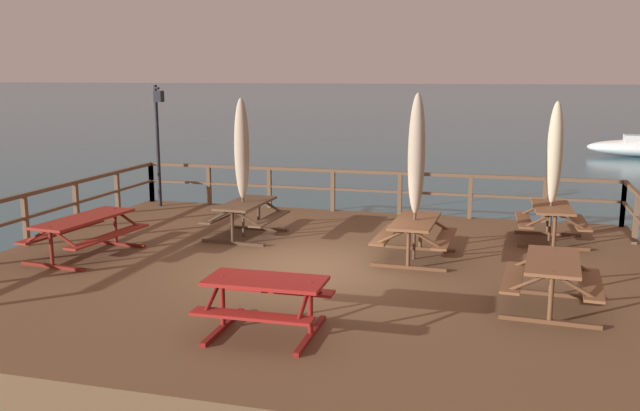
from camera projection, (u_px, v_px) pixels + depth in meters
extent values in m
plane|color=#2D5B6B|center=(309.00, 307.00, 12.68)|extent=(600.00, 600.00, 0.00)
cube|color=brown|center=(308.00, 287.00, 12.61)|extent=(12.39, 10.65, 0.77)
cube|color=brown|center=(366.00, 172.00, 17.23)|extent=(12.09, 0.09, 0.08)
cube|color=brown|center=(366.00, 190.00, 17.32)|extent=(12.09, 0.07, 0.06)
cube|color=brown|center=(151.00, 183.00, 18.91)|extent=(0.10, 0.10, 1.05)
cube|color=brown|center=(209.00, 185.00, 18.46)|extent=(0.10, 0.10, 1.05)
cube|color=brown|center=(269.00, 188.00, 18.01)|extent=(0.10, 0.10, 1.05)
cube|color=brown|center=(333.00, 191.00, 17.56)|extent=(0.10, 0.10, 1.05)
cube|color=brown|center=(400.00, 194.00, 17.11)|extent=(0.10, 0.10, 1.05)
cube|color=brown|center=(470.00, 197.00, 16.66)|extent=(0.10, 0.10, 1.05)
cube|color=brown|center=(545.00, 201.00, 16.21)|extent=(0.10, 0.10, 1.05)
cube|color=brown|center=(623.00, 204.00, 15.75)|extent=(0.10, 0.10, 1.05)
cube|color=brown|center=(23.00, 195.00, 13.91)|extent=(0.09, 10.35, 0.08)
cube|color=brown|center=(25.00, 218.00, 14.00)|extent=(0.07, 10.35, 0.06)
cube|color=brown|center=(25.00, 221.00, 14.01)|extent=(0.10, 0.10, 1.05)
cube|color=brown|center=(76.00, 205.00, 15.65)|extent=(0.10, 0.10, 1.05)
cube|color=brown|center=(117.00, 193.00, 17.28)|extent=(0.10, 0.10, 1.05)
cube|color=brown|center=(151.00, 183.00, 18.91)|extent=(0.10, 0.10, 1.05)
cube|color=brown|center=(636.00, 219.00, 14.12)|extent=(0.10, 0.10, 1.05)
cube|color=brown|center=(623.00, 204.00, 15.75)|extent=(0.10, 0.10, 1.05)
cube|color=brown|center=(246.00, 203.00, 14.73)|extent=(0.83, 1.79, 0.05)
cube|color=brown|center=(270.00, 219.00, 14.62)|extent=(0.35, 1.77, 0.04)
cube|color=brown|center=(223.00, 215.00, 14.95)|extent=(0.35, 1.77, 0.04)
cube|color=#432F1F|center=(233.00, 243.00, 14.20)|extent=(1.40, 0.13, 0.06)
cylinder|color=#432F1F|center=(233.00, 227.00, 14.14)|extent=(0.07, 0.07, 0.74)
cylinder|color=#432F1F|center=(245.00, 217.00, 14.02)|extent=(0.63, 0.08, 0.37)
cylinder|color=#432F1F|center=(220.00, 216.00, 14.18)|extent=(0.63, 0.08, 0.37)
cube|color=#432F1F|center=(259.00, 229.00, 15.52)|extent=(1.40, 0.13, 0.06)
cylinder|color=#432F1F|center=(259.00, 214.00, 15.46)|extent=(0.07, 0.07, 0.74)
cylinder|color=#432F1F|center=(270.00, 205.00, 15.33)|extent=(0.63, 0.08, 0.37)
cylinder|color=#432F1F|center=(247.00, 204.00, 15.50)|extent=(0.63, 0.08, 0.37)
cube|color=brown|center=(552.00, 207.00, 14.29)|extent=(0.83, 1.66, 0.05)
cube|color=brown|center=(580.00, 222.00, 14.23)|extent=(0.35, 1.64, 0.04)
cube|color=brown|center=(524.00, 220.00, 14.47)|extent=(0.35, 1.64, 0.04)
cube|color=brown|center=(553.00, 247.00, 13.82)|extent=(1.40, 0.14, 0.06)
cylinder|color=brown|center=(554.00, 231.00, 13.76)|extent=(0.07, 0.07, 0.74)
cylinder|color=brown|center=(570.00, 221.00, 13.66)|extent=(0.63, 0.08, 0.37)
cylinder|color=brown|center=(541.00, 220.00, 13.78)|extent=(0.63, 0.08, 0.37)
cube|color=brown|center=(547.00, 234.00, 15.03)|extent=(1.40, 0.14, 0.06)
cylinder|color=brown|center=(548.00, 218.00, 14.97)|extent=(0.07, 0.07, 0.74)
cylinder|color=brown|center=(562.00, 209.00, 14.87)|extent=(0.63, 0.08, 0.37)
cylinder|color=brown|center=(536.00, 208.00, 14.99)|extent=(0.63, 0.08, 0.37)
cube|color=brown|center=(415.00, 221.00, 12.95)|extent=(0.81, 1.80, 0.05)
cube|color=brown|center=(445.00, 238.00, 12.85)|extent=(0.33, 1.79, 0.04)
cube|color=brown|center=(386.00, 234.00, 13.17)|extent=(0.33, 1.79, 0.04)
cube|color=brown|center=(408.00, 267.00, 12.42)|extent=(1.40, 0.12, 0.06)
cylinder|color=brown|center=(408.00, 249.00, 12.35)|extent=(0.07, 0.07, 0.74)
cylinder|color=brown|center=(424.00, 238.00, 12.23)|extent=(0.63, 0.07, 0.37)
cylinder|color=brown|center=(393.00, 236.00, 12.39)|extent=(0.63, 0.07, 0.37)
cube|color=brown|center=(420.00, 248.00, 13.75)|extent=(1.40, 0.12, 0.06)
cylinder|color=brown|center=(420.00, 232.00, 13.69)|extent=(0.07, 0.07, 0.74)
cylinder|color=brown|center=(435.00, 222.00, 13.57)|extent=(0.63, 0.07, 0.37)
cylinder|color=brown|center=(407.00, 220.00, 13.73)|extent=(0.63, 0.07, 0.37)
cube|color=brown|center=(553.00, 261.00, 10.16)|extent=(0.86, 1.73, 0.05)
cube|color=brown|center=(592.00, 284.00, 10.04)|extent=(0.38, 1.70, 0.04)
cube|color=brown|center=(513.00, 277.00, 10.40)|extent=(0.38, 1.70, 0.04)
cube|color=brown|center=(549.00, 322.00, 9.68)|extent=(1.40, 0.17, 0.06)
cylinder|color=brown|center=(551.00, 299.00, 9.62)|extent=(0.07, 0.07, 0.74)
cylinder|color=brown|center=(573.00, 286.00, 9.49)|extent=(0.63, 0.09, 0.37)
cylinder|color=brown|center=(531.00, 282.00, 9.66)|extent=(0.63, 0.09, 0.37)
cube|color=brown|center=(550.00, 294.00, 10.91)|extent=(1.40, 0.17, 0.06)
cylinder|color=brown|center=(552.00, 273.00, 10.84)|extent=(0.07, 0.07, 0.74)
cylinder|color=brown|center=(572.00, 261.00, 10.71)|extent=(0.63, 0.09, 0.37)
cylinder|color=brown|center=(534.00, 258.00, 10.89)|extent=(0.63, 0.09, 0.37)
cube|color=maroon|center=(84.00, 219.00, 13.17)|extent=(0.97, 2.26, 0.05)
cube|color=maroon|center=(109.00, 236.00, 13.03)|extent=(0.50, 2.21, 0.04)
cube|color=maroon|center=(62.00, 231.00, 13.43)|extent=(0.50, 2.21, 0.04)
cube|color=maroon|center=(53.00, 266.00, 12.47)|extent=(1.40, 0.22, 0.06)
cylinder|color=maroon|center=(51.00, 248.00, 12.40)|extent=(0.07, 0.07, 0.74)
cylinder|color=maroon|center=(63.00, 238.00, 12.26)|extent=(0.63, 0.12, 0.37)
cylinder|color=maroon|center=(38.00, 235.00, 12.46)|extent=(0.63, 0.12, 0.37)
cube|color=maroon|center=(116.00, 244.00, 14.15)|extent=(1.40, 0.22, 0.06)
cylinder|color=maroon|center=(115.00, 227.00, 14.08)|extent=(0.07, 0.07, 0.74)
cylinder|color=maroon|center=(126.00, 218.00, 13.94)|extent=(0.63, 0.12, 0.37)
cylinder|color=maroon|center=(104.00, 216.00, 14.14)|extent=(0.63, 0.12, 0.37)
cube|color=maroon|center=(265.00, 281.00, 9.20)|extent=(1.63, 0.79, 0.05)
cube|color=maroon|center=(251.00, 316.00, 8.73)|extent=(1.62, 0.31, 0.04)
cube|color=maroon|center=(278.00, 290.00, 9.79)|extent=(1.62, 0.31, 0.04)
cube|color=maroon|center=(223.00, 327.00, 9.49)|extent=(0.10, 1.40, 0.06)
cylinder|color=maroon|center=(223.00, 303.00, 9.43)|extent=(0.07, 0.07, 0.74)
cylinder|color=maroon|center=(214.00, 294.00, 9.12)|extent=(0.07, 0.63, 0.37)
cylinder|color=maroon|center=(230.00, 282.00, 9.65)|extent=(0.07, 0.63, 0.37)
cube|color=maroon|center=(311.00, 335.00, 9.18)|extent=(0.10, 1.40, 0.06)
cylinder|color=maroon|center=(310.00, 311.00, 9.12)|extent=(0.07, 0.07, 0.74)
cylinder|color=maroon|center=(305.00, 302.00, 8.81)|extent=(0.07, 0.63, 0.37)
cylinder|color=maroon|center=(316.00, 289.00, 9.35)|extent=(0.07, 0.63, 0.37)
cylinder|color=#4C3828|center=(242.00, 172.00, 14.62)|extent=(0.06, 0.06, 2.83)
ellipsoid|color=tan|center=(242.00, 149.00, 14.52)|extent=(0.32, 0.32, 2.15)
cylinder|color=#685B4C|center=(242.00, 156.00, 14.55)|extent=(0.21, 0.21, 0.05)
cone|color=#4C3828|center=(241.00, 102.00, 14.34)|extent=(0.10, 0.10, 0.14)
cylinder|color=#4C3828|center=(553.00, 176.00, 14.18)|extent=(0.06, 0.06, 2.78)
ellipsoid|color=#CCB793|center=(555.00, 153.00, 14.09)|extent=(0.32, 0.32, 2.11)
cylinder|color=#7A6E58|center=(554.00, 160.00, 14.12)|extent=(0.21, 0.21, 0.05)
cone|color=#4C3828|center=(558.00, 105.00, 13.91)|extent=(0.10, 0.10, 0.14)
cylinder|color=#4C3828|center=(416.00, 182.00, 12.79)|extent=(0.06, 0.06, 2.97)
ellipsoid|color=tan|center=(417.00, 154.00, 12.70)|extent=(0.32, 0.32, 2.26)
cylinder|color=#685B4C|center=(416.00, 163.00, 12.73)|extent=(0.21, 0.21, 0.05)
cone|color=#4C3828|center=(418.00, 98.00, 12.50)|extent=(0.10, 0.10, 0.14)
cylinder|color=black|center=(158.00, 146.00, 18.04)|extent=(0.09, 0.09, 3.20)
cylinder|color=black|center=(157.00, 88.00, 17.51)|extent=(0.38, 0.48, 0.06)
cube|color=black|center=(159.00, 96.00, 17.29)|extent=(0.20, 0.20, 0.28)
sphere|color=#F4E08C|center=(159.00, 96.00, 17.29)|extent=(0.14, 0.14, 0.14)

